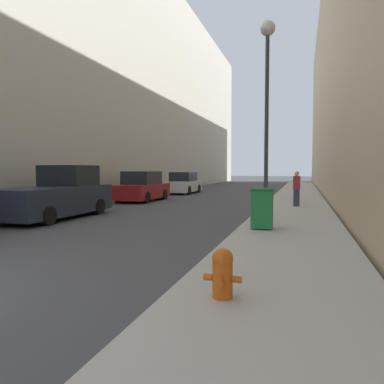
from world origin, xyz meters
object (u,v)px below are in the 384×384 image
Objects in this scene: pedestrian_on_sidewalk at (297,189)px; trash_bin at (262,208)px; lamppost at (267,83)px; fire_hydrant at (222,272)px; pickup_truck at (58,196)px; parked_sedan_near at (142,188)px; parked_sedan_far at (183,184)px.

trash_bin is at bearing -96.67° from pedestrian_on_sidewalk.
trash_bin is 4.47m from lamppost.
fire_hydrant is 0.13× the size of pickup_truck.
fire_hydrant is 6.00m from trash_bin.
parked_sedan_near is 7.24m from parked_sedan_far.
pedestrian_on_sidewalk is at bearing -47.56° from parked_sedan_far.
pickup_truck is at bearing 170.60° from trash_bin.
lamppost reaches higher than parked_sedan_far.
trash_bin is 7.25m from pedestrian_on_sidewalk.
parked_sedan_near is at bearing -91.72° from parked_sedan_far.
parked_sedan_far is at bearing 132.44° from pedestrian_on_sidewalk.
pickup_truck is at bearing -145.55° from pedestrian_on_sidewalk.
parked_sedan_far reaches higher than fire_hydrant.
pedestrian_on_sidewalk reaches higher than fire_hydrant.
pedestrian_on_sidewalk is at bearing -13.30° from parked_sedan_near.
trash_bin is 0.23× the size of pickup_truck.
lamppost is 1.49× the size of parked_sedan_near.
trash_bin is 0.18× the size of lamppost.
lamppost is 4.11× the size of pedestrian_on_sidewalk.
pickup_truck is (-7.68, -0.76, -3.86)m from lamppost.
lamppost is at bearing -100.28° from pedestrian_on_sidewalk.
lamppost is 1.29× the size of pickup_truck.
fire_hydrant is 0.15× the size of parked_sedan_far.
lamppost reaches higher than fire_hydrant.
pedestrian_on_sidewalk reaches higher than trash_bin.
trash_bin is 0.72× the size of pedestrian_on_sidewalk.
pedestrian_on_sidewalk is (8.61, 5.91, 0.10)m from pickup_truck.
parked_sedan_near is 2.75× the size of pedestrian_on_sidewalk.
parked_sedan_near is at bearing 166.70° from pedestrian_on_sidewalk.
lamppost is at bearing 5.66° from pickup_truck.
pickup_truck is 3.18× the size of pedestrian_on_sidewalk.
parked_sedan_far is 12.59m from pedestrian_on_sidewalk.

